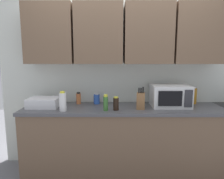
# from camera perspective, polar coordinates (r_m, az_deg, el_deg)

# --- Properties ---
(wall_back_with_cabinets) EXTENTS (3.42, 0.38, 2.60)m
(wall_back_with_cabinets) POSITION_cam_1_polar(r_m,az_deg,el_deg) (2.82, 3.06, 9.82)
(wall_back_with_cabinets) COLOR silver
(wall_back_with_cabinets) RESTS_ON ground_plane
(counter_run) EXTENTS (2.55, 0.63, 0.90)m
(counter_run) POSITION_cam_1_polar(r_m,az_deg,el_deg) (2.80, 3.09, -13.80)
(counter_run) COLOR brown
(counter_run) RESTS_ON ground_plane
(microwave) EXTENTS (0.48, 0.37, 0.28)m
(microwave) POSITION_cam_1_polar(r_m,az_deg,el_deg) (2.77, 15.76, -1.67)
(microwave) COLOR silver
(microwave) RESTS_ON counter_run
(dish_rack) EXTENTS (0.38, 0.30, 0.12)m
(dish_rack) POSITION_cam_1_polar(r_m,az_deg,el_deg) (2.79, -18.28, -3.39)
(dish_rack) COLOR silver
(dish_rack) RESTS_ON counter_run
(knife_block) EXTENTS (0.12, 0.13, 0.28)m
(knife_block) POSITION_cam_1_polar(r_m,az_deg,el_deg) (2.57, 7.94, -3.06)
(knife_block) COLOR brown
(knife_block) RESTS_ON counter_run
(bottle_spice_jar) EXTENTS (0.06, 0.06, 0.16)m
(bottle_spice_jar) POSITION_cam_1_polar(r_m,az_deg,el_deg) (2.85, -9.23, -2.43)
(bottle_spice_jar) COLOR #BC6638
(bottle_spice_jar) RESTS_ON counter_run
(bottle_amber_vinegar) EXTENTS (0.07, 0.07, 0.24)m
(bottle_amber_vinegar) POSITION_cam_1_polar(r_m,az_deg,el_deg) (3.03, 21.71, -1.62)
(bottle_amber_vinegar) COLOR #AD701E
(bottle_amber_vinegar) RESTS_ON counter_run
(bottle_soy_dark) EXTENTS (0.07, 0.07, 0.17)m
(bottle_soy_dark) POSITION_cam_1_polar(r_m,az_deg,el_deg) (2.49, 1.09, -3.92)
(bottle_soy_dark) COLOR black
(bottle_soy_dark) RESTS_ON counter_run
(bottle_blue_cleaner) EXTENTS (0.08, 0.08, 0.14)m
(bottle_blue_cleaner) POSITION_cam_1_polar(r_m,az_deg,el_deg) (2.83, -4.25, -2.62)
(bottle_blue_cleaner) COLOR #2D56B7
(bottle_blue_cleaner) RESTS_ON counter_run
(bottle_white_jar) EXTENTS (0.08, 0.08, 0.24)m
(bottle_white_jar) POSITION_cam_1_polar(r_m,az_deg,el_deg) (2.51, -13.47, -3.26)
(bottle_white_jar) COLOR white
(bottle_white_jar) RESTS_ON counter_run
(bottle_green_oil) EXTENTS (0.06, 0.06, 0.20)m
(bottle_green_oil) POSITION_cam_1_polar(r_m,az_deg,el_deg) (2.47, -1.76, -3.74)
(bottle_green_oil) COLOR #386B2D
(bottle_green_oil) RESTS_ON counter_run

